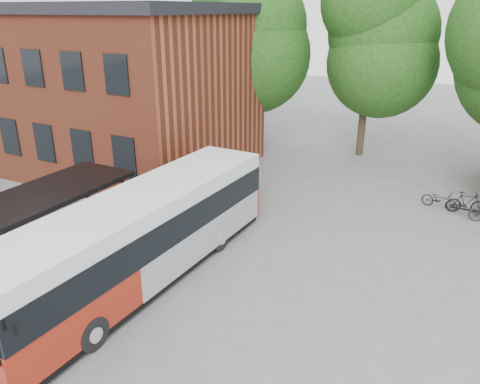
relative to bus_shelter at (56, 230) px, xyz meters
The scene contains 8 objects.
ground 4.83m from the bus_shelter, 12.53° to the left, with size 100.00×100.00×0.00m, color slate.
station_building 13.42m from the bus_shelter, 130.36° to the left, with size 18.40×10.40×8.50m, color brown, non-canonical shape.
bus_shelter is the anchor object (origin of this frame).
tree_0 17.54m from the bus_shelter, 95.04° to the left, with size 7.92×7.92×11.00m, color #184111, non-canonical shape.
tree_1 19.19m from the bus_shelter, 73.01° to the left, with size 7.92×7.92×10.40m, color #184111, non-canonical shape.
city_bus 3.05m from the bus_shelter, 15.65° to the left, with size 2.46×11.53×2.93m, color maroon, non-canonical shape.
bicycle_0 15.74m from the bus_shelter, 46.96° to the left, with size 0.55×1.56×0.82m, color black.
bicycle_1 16.46m from the bus_shelter, 44.20° to the left, with size 0.45×1.61×0.97m, color black.
Camera 1 is at (7.34, -10.41, 8.22)m, focal length 35.00 mm.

